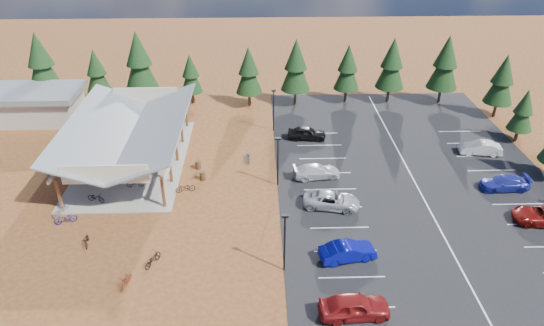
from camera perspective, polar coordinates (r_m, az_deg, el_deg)
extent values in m
plane|color=brown|center=(45.67, -5.52, -4.02)|extent=(140.00, 140.00, 0.00)
cube|color=black|center=(50.43, 16.15, -1.59)|extent=(27.00, 44.00, 0.04)
cube|color=gray|center=(53.15, -15.93, 0.21)|extent=(10.60, 18.60, 0.10)
cube|color=#583219|center=(47.02, -23.79, -3.34)|extent=(0.25, 0.25, 3.00)
cube|color=#583219|center=(50.33, -22.26, -0.73)|extent=(0.25, 0.25, 3.00)
cube|color=#583219|center=(53.78, -20.91, 1.56)|extent=(0.25, 0.25, 3.00)
cube|color=#583219|center=(57.32, -19.74, 3.57)|extent=(0.25, 0.25, 3.00)
cube|color=#583219|center=(60.95, -18.69, 5.34)|extent=(0.25, 0.25, 3.00)
cube|color=#583219|center=(44.35, -12.71, -3.36)|extent=(0.25, 0.25, 3.00)
cube|color=#583219|center=(47.85, -11.90, -0.60)|extent=(0.25, 0.25, 3.00)
cube|color=#583219|center=(51.46, -11.20, 1.79)|extent=(0.25, 0.25, 3.00)
cube|color=#583219|center=(55.15, -10.60, 3.85)|extent=(0.25, 0.25, 3.00)
cube|color=#583219|center=(58.91, -10.07, 5.66)|extent=(0.25, 0.25, 3.00)
cube|color=beige|center=(53.26, -21.61, 2.96)|extent=(0.22, 18.00, 0.35)
cube|color=beige|center=(50.72, -10.92, 3.29)|extent=(0.22, 18.00, 0.35)
cube|color=slate|center=(52.20, -19.62, 3.92)|extent=(5.85, 19.40, 2.13)
cube|color=slate|center=(50.71, -13.37, 4.13)|extent=(5.85, 19.40, 2.13)
cube|color=beige|center=(43.81, -19.08, -1.29)|extent=(7.50, 0.15, 1.80)
cube|color=beige|center=(59.42, -14.63, 7.77)|extent=(7.50, 0.15, 1.80)
cube|color=#ADA593|center=(66.49, -25.93, 5.89)|extent=(10.00, 6.00, 3.20)
cube|color=slate|center=(65.82, -26.30, 7.43)|extent=(11.00, 7.00, 0.70)
cylinder|color=black|center=(36.08, 1.48, -9.53)|extent=(0.14, 0.14, 5.00)
cube|color=black|center=(34.51, 1.53, -6.26)|extent=(0.50, 0.25, 0.18)
cylinder|color=black|center=(45.96, 0.69, 0.05)|extent=(0.14, 0.14, 5.00)
cube|color=black|center=(44.74, 0.71, 2.88)|extent=(0.50, 0.25, 0.18)
cylinder|color=black|center=(56.66, 0.19, 6.13)|extent=(0.14, 0.14, 5.00)
cube|color=black|center=(55.67, 0.20, 8.52)|extent=(0.50, 0.25, 0.18)
cylinder|color=#4B341A|center=(48.32, -8.15, -1.49)|extent=(0.60, 0.60, 0.90)
cylinder|color=#4B341A|center=(50.26, -8.69, -0.20)|extent=(0.60, 0.60, 0.90)
cylinder|color=#382314|center=(70.51, -24.72, 7.09)|extent=(0.36, 0.36, 2.37)
cone|color=black|center=(69.22, -25.43, 10.15)|extent=(4.17, 4.17, 5.69)
cone|color=black|center=(68.57, -25.87, 11.99)|extent=(3.23, 3.23, 4.27)
cylinder|color=#382314|center=(68.39, -19.43, 7.25)|extent=(0.36, 0.36, 1.81)
cone|color=black|center=(67.34, -19.88, 9.66)|extent=(3.19, 3.19, 4.35)
cone|color=black|center=(66.79, -20.15, 11.11)|extent=(2.47, 2.47, 3.27)
cylinder|color=#382314|center=(66.55, -14.83, 7.63)|extent=(0.36, 0.36, 2.38)
cone|color=black|center=(65.18, -15.30, 10.91)|extent=(4.20, 4.20, 5.72)
cone|color=black|center=(64.48, -15.59, 12.91)|extent=(3.24, 3.24, 4.29)
cylinder|color=#382314|center=(65.81, -9.30, 7.64)|extent=(0.36, 0.36, 1.63)
cone|color=black|center=(64.82, -9.50, 9.91)|extent=(2.88, 2.88, 3.92)
cone|color=black|center=(64.28, -9.63, 11.27)|extent=(2.22, 2.22, 2.94)
cylinder|color=#382314|center=(64.08, -2.68, 7.53)|extent=(0.36, 0.36, 1.94)
cone|color=black|center=(62.90, -2.75, 10.31)|extent=(3.41, 3.41, 4.65)
cone|color=black|center=(62.27, -2.79, 11.99)|extent=(2.64, 2.64, 3.49)
cylinder|color=#382314|center=(64.47, 2.73, 7.77)|extent=(0.36, 0.36, 2.15)
cone|color=black|center=(63.17, 2.81, 10.84)|extent=(3.78, 3.78, 5.15)
cone|color=black|center=(62.50, 2.86, 12.70)|extent=(2.92, 2.92, 3.86)
cylinder|color=#382314|center=(66.06, 8.63, 7.91)|extent=(0.36, 0.36, 1.91)
cone|color=black|center=(64.93, 8.85, 10.56)|extent=(3.35, 3.35, 4.57)
cone|color=black|center=(64.33, 8.99, 12.16)|extent=(2.59, 2.59, 3.43)
cylinder|color=#382314|center=(67.06, 13.48, 7.86)|extent=(0.36, 0.36, 2.12)
cone|color=black|center=(65.83, 13.85, 10.76)|extent=(3.73, 3.73, 5.09)
cone|color=black|center=(65.19, 14.08, 12.51)|extent=(2.88, 2.88, 3.82)
cylinder|color=#382314|center=(68.50, 19.10, 7.54)|extent=(0.36, 0.36, 2.24)
cone|color=black|center=(67.25, 19.63, 10.52)|extent=(3.93, 3.93, 5.37)
cone|color=black|center=(66.60, 19.97, 12.32)|extent=(3.04, 3.04, 4.02)
cylinder|color=#382314|center=(61.52, 26.82, 2.95)|extent=(0.36, 0.36, 1.53)
cone|color=black|center=(60.52, 27.38, 5.14)|extent=(2.69, 2.69, 3.67)
cone|color=black|center=(59.98, 27.72, 6.46)|extent=(2.08, 2.08, 2.75)
cylinder|color=#382314|center=(66.97, 24.75, 5.75)|extent=(0.36, 0.36, 1.96)
cone|color=black|center=(65.82, 25.36, 8.39)|extent=(3.46, 3.46, 4.71)
cone|color=black|center=(65.22, 25.74, 9.98)|extent=(2.67, 2.67, 3.53)
imported|color=black|center=(47.25, -20.02, -3.84)|extent=(1.85, 1.15, 0.92)
imported|color=gray|center=(52.12, -18.67, -0.17)|extent=(1.79, 0.90, 1.03)
imported|color=navy|center=(55.93, -16.48, 2.30)|extent=(1.88, 0.74, 0.97)
imported|color=maroon|center=(57.84, -15.73, 3.43)|extent=(1.87, 0.73, 1.09)
imported|color=black|center=(48.36, -15.79, -2.27)|extent=(1.70, 0.72, 0.87)
imported|color=#9E9FA7|center=(51.78, -15.02, 0.27)|extent=(1.89, 0.95, 1.09)
imported|color=navy|center=(54.80, -13.69, 2.11)|extent=(1.86, 0.73, 0.96)
imported|color=maroon|center=(58.27, -13.38, 3.96)|extent=(1.82, 0.57, 1.08)
imported|color=black|center=(42.41, -20.95, -8.50)|extent=(0.93, 1.76, 0.88)
imported|color=gray|center=(46.80, -23.62, -5.04)|extent=(1.20, 1.82, 1.07)
imported|color=navy|center=(45.52, -23.14, -6.03)|extent=(2.00, 1.30, 0.99)
imported|color=maroon|center=(37.67, -16.83, -13.11)|extent=(0.87, 1.73, 1.00)
imported|color=black|center=(38.94, -13.88, -10.93)|extent=(1.43, 2.02, 1.01)
imported|color=navy|center=(51.19, -2.76, 0.81)|extent=(0.80, 1.96, 1.01)
imported|color=black|center=(46.65, -10.15, -2.88)|extent=(1.96, 1.11, 0.97)
imported|color=maroon|center=(34.36, 9.68, -16.29)|extent=(4.94, 2.23, 1.64)
imported|color=#080B83|center=(38.57, 8.91, -10.24)|extent=(4.66, 2.38, 1.46)
imported|color=#AAACB2|center=(44.06, 7.02, -4.36)|extent=(5.42, 3.26, 1.41)
imported|color=silver|center=(48.24, 5.26, -0.97)|extent=(4.89, 2.48, 1.36)
imported|color=black|center=(55.49, 4.12, 3.53)|extent=(4.46, 2.13, 1.47)
imported|color=maroon|center=(47.87, 29.29, -5.43)|extent=(5.34, 3.02, 1.41)
imported|color=#20289A|center=(51.24, 25.67, -2.14)|extent=(4.68, 1.94, 1.35)
imported|color=white|center=(56.84, 23.27, 1.65)|extent=(4.52, 2.12, 1.43)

